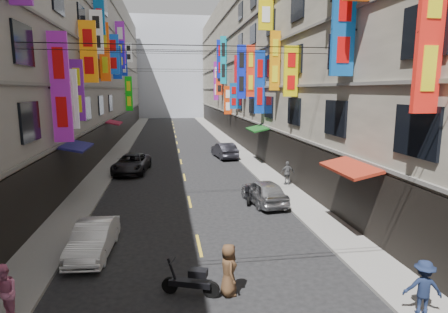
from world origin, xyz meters
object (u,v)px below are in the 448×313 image
object	(u,v)px
scooter_far_right	(248,194)
scooter_crossing	(191,282)
car_left_far	(132,164)
car_right_far	(224,150)
pedestrian_rfar	(287,173)
car_right_mid	(264,192)
pedestrian_lfar	(4,294)
pedestrian_rnear	(423,287)
pedestrian_crossing	(229,270)
car_left_mid	(93,239)

from	to	relation	value
scooter_far_right	scooter_crossing	bearing A→B (deg)	78.74
scooter_far_right	car_left_far	bearing A→B (deg)	-40.10
car_right_far	pedestrian_rfar	bearing A→B (deg)	95.35
car_right_mid	pedestrian_lfar	distance (m)	13.40
car_right_mid	pedestrian_rnear	world-z (taller)	pedestrian_rnear
car_left_far	car_right_far	bearing A→B (deg)	39.51
scooter_far_right	car_right_mid	xyz separation A→B (m)	(0.81, -0.38, 0.24)
pedestrian_crossing	pedestrian_lfar	bearing A→B (deg)	92.37
car_left_far	pedestrian_rnear	xyz separation A→B (m)	(9.41, -19.93, 0.20)
car_right_mid	pedestrian_lfar	bearing A→B (deg)	38.44
scooter_far_right	pedestrian_rnear	bearing A→B (deg)	113.08
pedestrian_lfar	pedestrian_rnear	world-z (taller)	pedestrian_lfar
pedestrian_crossing	car_right_mid	bearing A→B (deg)	-24.90
car_right_far	pedestrian_rnear	distance (m)	25.02
car_right_mid	car_right_far	size ratio (longest dim) A/B	0.93
scooter_crossing	scooter_far_right	size ratio (longest dim) A/B	0.97
car_left_far	pedestrian_crossing	bearing A→B (deg)	-69.44
car_right_far	car_left_far	bearing A→B (deg)	25.43
scooter_crossing	car_left_far	world-z (taller)	car_left_far
scooter_far_right	car_right_far	world-z (taller)	car_right_far
car_right_far	car_left_mid	bearing A→B (deg)	60.34
car_right_mid	pedestrian_rnear	size ratio (longest dim) A/B	2.59
car_left_mid	car_left_far	world-z (taller)	car_left_far
car_left_mid	car_right_mid	world-z (taller)	car_right_mid
car_left_far	pedestrian_rfar	distance (m)	11.78
car_right_far	pedestrian_rnear	size ratio (longest dim) A/B	2.79
scooter_crossing	pedestrian_lfar	distance (m)	5.00
car_right_far	pedestrian_crossing	xyz separation A→B (m)	(-3.43, -23.00, 0.10)
car_left_far	car_right_mid	bearing A→B (deg)	-42.56
car_left_mid	car_right_far	size ratio (longest dim) A/B	0.87
pedestrian_crossing	car_left_far	bearing A→B (deg)	10.08
scooter_far_right	pedestrian_rfar	world-z (taller)	pedestrian_rfar
scooter_crossing	car_right_mid	distance (m)	9.84
pedestrian_rfar	scooter_far_right	bearing A→B (deg)	44.52
car_right_mid	pedestrian_rnear	xyz separation A→B (m)	(1.57, -10.80, 0.21)
car_left_mid	pedestrian_crossing	world-z (taller)	pedestrian_crossing
car_right_mid	pedestrian_rnear	bearing A→B (deg)	91.65
pedestrian_crossing	scooter_crossing	bearing A→B (deg)	80.08
pedestrian_lfar	pedestrian_rfar	xyz separation A→B (m)	(11.89, 12.84, -0.03)
pedestrian_rfar	car_left_mid	bearing A→B (deg)	41.58
car_left_mid	pedestrian_crossing	xyz separation A→B (m)	(4.57, -3.56, 0.19)
pedestrian_rfar	car_left_far	bearing A→B (deg)	-27.40
scooter_crossing	pedestrian_lfar	size ratio (longest dim) A/B	1.09
pedestrian_rfar	scooter_crossing	bearing A→B (deg)	61.93
car_left_far	pedestrian_lfar	bearing A→B (deg)	-88.21
car_right_far	scooter_crossing	bearing A→B (deg)	71.46
car_right_mid	pedestrian_crossing	xyz separation A→B (m)	(-3.43, -8.84, 0.13)
car_left_far	pedestrian_lfar	world-z (taller)	pedestrian_lfar
car_right_mid	pedestrian_lfar	size ratio (longest dim) A/B	2.51
car_right_mid	pedestrian_crossing	size ratio (longest dim) A/B	2.47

